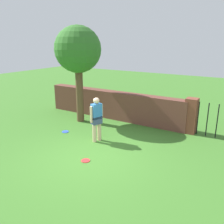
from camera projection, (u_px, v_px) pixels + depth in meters
name	position (u px, v px, depth m)	size (l,w,h in m)	color
ground_plane	(91.00, 157.00, 7.56)	(40.00, 40.00, 0.00)	#3D7528
brick_wall	(113.00, 105.00, 11.19)	(6.94, 0.50, 1.28)	brown
tree	(78.00, 51.00, 10.06)	(1.97, 1.97, 4.15)	brown
person	(97.00, 117.00, 8.53)	(0.32, 0.52, 1.62)	beige
fence_gate	(222.00, 121.00, 8.79)	(2.72, 0.44, 1.40)	brown
frisbee_red	(86.00, 161.00, 7.32)	(0.27, 0.27, 0.02)	red
frisbee_blue	(65.00, 132.00, 9.63)	(0.27, 0.27, 0.02)	blue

